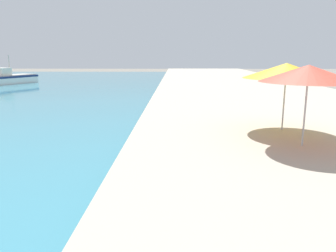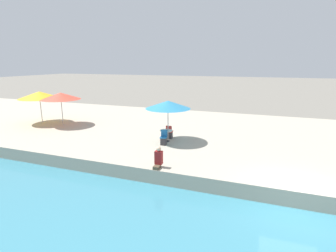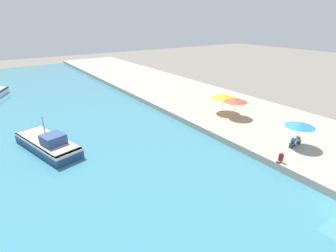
% 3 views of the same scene
% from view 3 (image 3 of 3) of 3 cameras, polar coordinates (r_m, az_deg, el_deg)
% --- Properties ---
extents(quay_promenade, '(16.00, 90.00, 0.77)m').
position_cam_3_polar(quay_promenade, '(52.30, -0.89, 8.39)').
color(quay_promenade, '#B2A893').
rests_on(quay_promenade, ground_plane).
extents(fishing_boat_near, '(5.34, 9.73, 3.76)m').
position_cam_3_polar(fishing_boat_near, '(30.53, -24.71, -3.44)').
color(fishing_boat_near, navy).
rests_on(fishing_boat_near, water_basin).
extents(cafe_umbrella_pink, '(2.89, 2.89, 2.65)m').
position_cam_3_polar(cafe_umbrella_pink, '(29.45, 26.82, 0.33)').
color(cafe_umbrella_pink, '#B7B7B7').
rests_on(cafe_umbrella_pink, quay_promenade).
extents(cafe_umbrella_white, '(3.11, 3.11, 2.66)m').
position_cam_3_polar(cafe_umbrella_white, '(35.57, 14.48, 5.56)').
color(cafe_umbrella_white, '#B7B7B7').
rests_on(cafe_umbrella_white, quay_promenade).
extents(cafe_umbrella_striped, '(3.32, 3.32, 2.66)m').
position_cam_3_polar(cafe_umbrella_striped, '(37.05, 11.94, 6.43)').
color(cafe_umbrella_striped, '#B7B7B7').
rests_on(cafe_umbrella_striped, quay_promenade).
extents(cafe_table, '(0.80, 0.80, 0.74)m').
position_cam_3_polar(cafe_table, '(30.04, 25.95, -2.98)').
color(cafe_table, '#333338').
rests_on(cafe_table, quay_promenade).
extents(cafe_chair_left, '(0.44, 0.42, 0.91)m').
position_cam_3_polar(cafe_chair_left, '(30.73, 26.54, -2.97)').
color(cafe_chair_left, '#2D2D33').
rests_on(cafe_chair_left, quay_promenade).
extents(cafe_chair_right, '(0.48, 0.45, 0.91)m').
position_cam_3_polar(cafe_chair_right, '(29.50, 25.32, -3.77)').
color(cafe_chair_right, '#2D2D33').
rests_on(cafe_chair_right, quay_promenade).
extents(person_at_quay, '(0.57, 0.36, 1.06)m').
position_cam_3_polar(person_at_quay, '(26.20, 23.34, -6.33)').
color(person_at_quay, brown).
rests_on(person_at_quay, quay_promenade).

